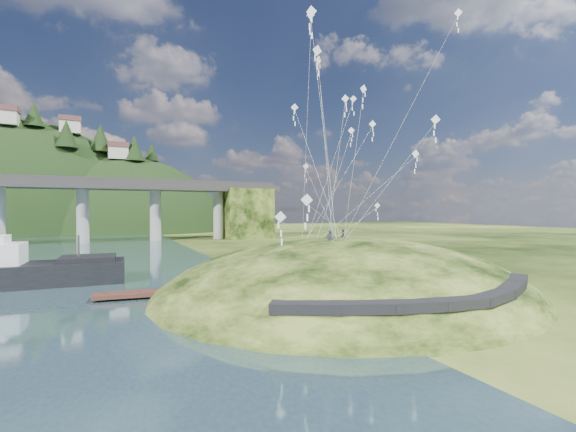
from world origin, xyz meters
name	(u,v)px	position (x,y,z in m)	size (l,w,h in m)	color
ground	(275,307)	(0.00, 0.00, 0.00)	(320.00, 320.00, 0.00)	black
grass_hill	(346,309)	(8.00, 2.00, -1.50)	(36.00, 32.00, 13.00)	black
footpath	(443,297)	(7.46, -9.74, 2.08)	(22.29, 5.84, 0.83)	black
bridge	(30,200)	(-26.46, 70.07, 9.70)	(160.00, 11.00, 15.00)	#2D2B2B
work_barge	(15,270)	(-20.03, 17.97, 1.68)	(19.37, 6.17, 6.70)	black
wooden_dock	(173,292)	(-6.63, 7.32, 0.40)	(12.89, 3.67, 0.91)	#3A1E17
kite_flyers	(337,230)	(7.85, 3.27, 5.71)	(4.45, 4.18, 1.86)	#252832
kite_swarm	(348,118)	(8.43, 2.44, 16.16)	(18.27, 16.77, 20.66)	white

